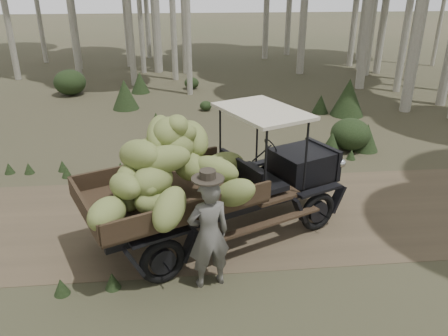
{
  "coord_description": "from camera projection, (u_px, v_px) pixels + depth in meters",
  "views": [
    {
      "loc": [
        1.16,
        -8.29,
        4.82
      ],
      "look_at": [
        1.93,
        -0.59,
        1.43
      ],
      "focal_mm": 35.0,
      "sensor_mm": 36.0,
      "label": 1
    }
  ],
  "objects": [
    {
      "name": "undergrowth",
      "position": [
        147.0,
        166.0,
        10.92
      ],
      "size": [
        21.0,
        24.48,
        1.39
      ],
      "color": "#233319",
      "rests_on": "ground"
    },
    {
      "name": "farmer",
      "position": [
        209.0,
        233.0,
        7.1
      ],
      "size": [
        0.81,
        0.63,
        2.12
      ],
      "rotation": [
        0.0,
        0.0,
        3.39
      ],
      "color": "#575550",
      "rests_on": "ground"
    },
    {
      "name": "ground",
      "position": [
        132.0,
        222.0,
        9.38
      ],
      "size": [
        120.0,
        120.0,
        0.0
      ],
      "primitive_type": "plane",
      "color": "#473D2B",
      "rests_on": "ground"
    },
    {
      "name": "dirt_track",
      "position": [
        132.0,
        221.0,
        9.38
      ],
      "size": [
        70.0,
        4.0,
        0.01
      ],
      "primitive_type": "cube",
      "color": "brown",
      "rests_on": "ground"
    },
    {
      "name": "banana_truck",
      "position": [
        196.0,
        171.0,
        7.97
      ],
      "size": [
        5.6,
        3.9,
        2.77
      ],
      "rotation": [
        0.0,
        0.0,
        0.43
      ],
      "color": "black",
      "rests_on": "ground"
    }
  ]
}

